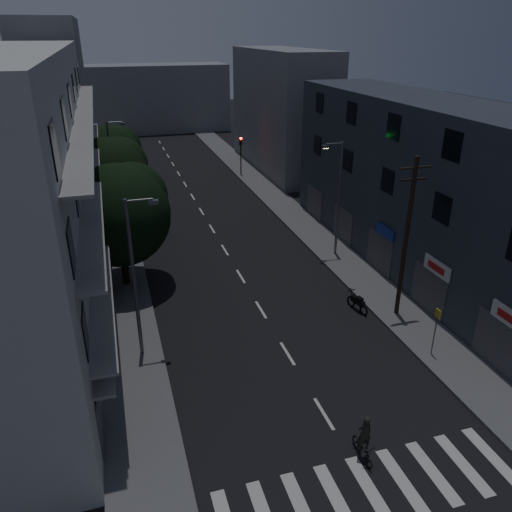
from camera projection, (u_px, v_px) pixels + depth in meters
ground at (211, 227)px, 41.19m from camera, size 160.00×160.00×0.00m
sidewalk_left at (117, 236)px, 39.19m from camera, size 3.00×90.00×0.15m
sidewalk_right at (296, 217)px, 43.12m from camera, size 3.00×90.00×0.15m
crosswalk at (370, 489)px, 17.65m from camera, size 10.90×3.00×0.01m
lane_markings at (197, 204)px, 46.64m from camera, size 0.15×60.50×0.01m
building_left at (30, 177)px, 29.05m from camera, size 7.00×36.00×14.00m
building_right at (423, 187)px, 32.47m from camera, size 6.19×28.00×11.00m
building_far_left at (57, 98)px, 54.78m from camera, size 6.00×20.00×16.00m
building_far_right at (281, 110)px, 56.46m from camera, size 6.00×20.00×13.00m
building_far_end at (150, 98)px, 78.35m from camera, size 24.00×8.00×10.00m
tree_near at (119, 211)px, 29.80m from camera, size 6.22×6.22×7.67m
tree_mid at (109, 175)px, 37.38m from camera, size 6.16×6.16×7.58m
tree_far at (111, 155)px, 44.68m from camera, size 5.74×5.74×7.09m
traffic_signal_far_right at (241, 148)px, 54.42m from camera, size 0.28×0.37×4.10m
traffic_signal_far_left at (119, 156)px, 50.70m from camera, size 0.28×0.37×4.10m
street_lamp_left_near at (136, 272)px, 23.11m from camera, size 1.51×0.25×8.00m
street_lamp_right at (338, 194)px, 34.13m from camera, size 1.51×0.25×8.00m
street_lamp_left_far at (113, 165)px, 41.46m from camera, size 1.51×0.25×8.00m
utility_pole at (406, 236)px, 26.44m from camera, size 1.80×0.24×9.00m
bus_stop_sign at (436, 324)px, 24.09m from camera, size 0.06×0.35×2.52m
motorcycle at (357, 303)px, 28.76m from camera, size 0.62×1.82×1.18m
cyclist at (363, 444)px, 18.72m from camera, size 0.57×1.56×1.97m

